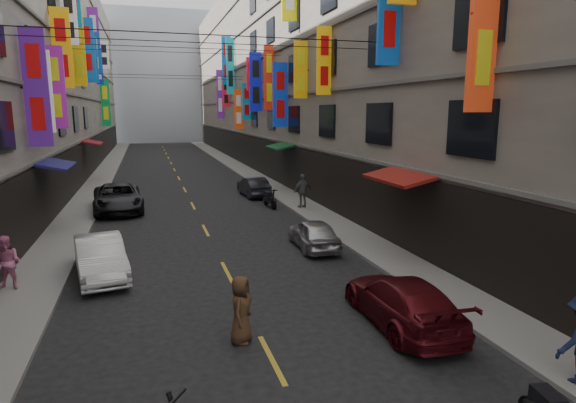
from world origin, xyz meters
TOP-DOWN VIEW (x-y plane):
  - sidewalk_left at (-6.00, 42.00)m, footprint 2.00×90.00m
  - sidewalk_right at (6.00, 42.00)m, footprint 2.00×90.00m
  - building_row_right at (11.99, 42.00)m, footprint 10.14×90.00m
  - haze_block at (0.00, 92.00)m, footprint 18.00×8.00m
  - shop_signage at (-0.10, 35.25)m, footprint 14.00×55.00m
  - street_awnings at (-1.26, 26.00)m, footprint 13.99×35.20m
  - overhead_cables at (0.00, 30.00)m, footprint 14.00×38.04m
  - lane_markings at (0.00, 39.00)m, footprint 0.12×80.20m
  - scooter_far_right at (4.09, 28.32)m, footprint 0.53×1.80m
  - car_left_mid at (-4.00, 18.68)m, footprint 2.07×4.22m
  - car_left_far at (-4.00, 29.57)m, footprint 2.85×5.48m
  - car_right_near at (3.59, 12.77)m, footprint 1.86×4.32m
  - car_right_mid at (3.74, 19.90)m, footprint 1.54×3.53m
  - car_right_far at (4.00, 32.13)m, footprint 1.54×3.80m
  - pedestrian_lfar at (-6.48, 17.96)m, footprint 0.90×0.73m
  - pedestrian_rfar at (5.68, 27.20)m, footprint 1.19×0.84m
  - pedestrian_crossing at (-0.48, 12.97)m, footprint 0.83×0.94m

SIDE VIEW (x-z plane):
  - lane_markings at x=0.00m, z-range 0.00..0.01m
  - sidewalk_left at x=-6.00m, z-range 0.00..0.12m
  - sidewalk_right at x=6.00m, z-range 0.00..0.12m
  - scooter_far_right at x=4.09m, z-range -0.13..1.01m
  - car_right_mid at x=3.74m, z-range 0.00..1.19m
  - car_right_far at x=4.00m, z-range 0.00..1.23m
  - car_right_near at x=3.59m, z-range 0.00..1.24m
  - car_left_mid at x=-4.00m, z-range 0.00..1.33m
  - car_left_far at x=-4.00m, z-range 0.00..1.48m
  - pedestrian_crossing at x=-0.48m, z-range 0.00..1.61m
  - pedestrian_lfar at x=-6.48m, z-range 0.12..1.74m
  - pedestrian_rfar at x=5.68m, z-range 0.12..1.97m
  - street_awnings at x=-1.26m, z-range 2.80..3.20m
  - overhead_cables at x=0.00m, z-range 8.18..9.42m
  - shop_signage at x=-0.10m, z-range 3.23..15.21m
  - building_row_right at x=11.99m, z-range -0.01..18.99m
  - haze_block at x=0.00m, z-range 0.00..22.00m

